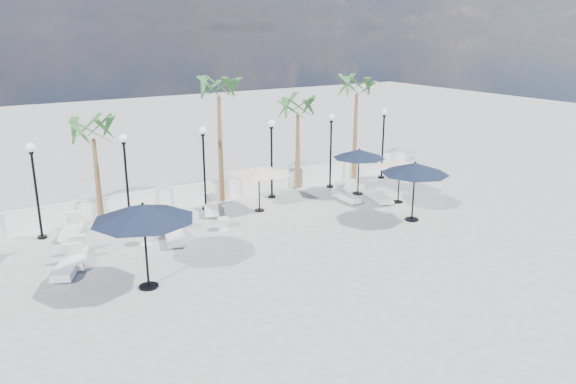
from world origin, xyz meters
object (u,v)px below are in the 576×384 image
lounger_6 (346,197)px  parasol_cream_sq_b (400,161)px  lounger_1 (68,266)px  parasol_navy_mid (415,169)px  parasol_navy_left (143,213)px  lounger_2 (71,230)px  parasol_navy_right (359,154)px  lounger_7 (378,196)px  lounger_5 (211,208)px  parasol_cream_sq_a (259,167)px  lounger_4 (175,234)px  lounger_3 (76,256)px

lounger_6 → parasol_cream_sq_b: bearing=-34.1°
lounger_1 → parasol_navy_mid: (13.75, -2.14, 2.03)m
parasol_navy_left → lounger_2: bearing=100.1°
parasol_navy_left → parasol_navy_right: (12.29, 4.73, -0.47)m
lounger_7 → parasol_navy_right: 2.28m
lounger_2 → lounger_7: size_ratio=0.96×
lounger_5 → lounger_2: bearing=-160.2°
lounger_2 → parasol_cream_sq_a: 8.21m
parasol_navy_left → parasol_cream_sq_b: (13.04, 2.61, -0.50)m
lounger_5 → parasol_navy_left: bearing=-106.6°
lounger_4 → parasol_cream_sq_a: bearing=32.7°
parasol_navy_mid → parasol_cream_sq_b: 2.58m
lounger_6 → parasol_navy_left: parasol_navy_left is taller
lounger_1 → parasol_navy_right: parasol_navy_right is taller
lounger_3 → lounger_6: 12.62m
parasol_navy_mid → parasol_navy_right: size_ratio=1.12×
lounger_4 → parasol_navy_mid: (9.57, -3.11, 2.02)m
lounger_7 → lounger_2: bearing=-176.6°
parasol_navy_right → parasol_cream_sq_b: size_ratio=0.60×
lounger_7 → lounger_5: bearing=176.8°
lounger_3 → parasol_cream_sq_a: parasol_cream_sq_a is taller
lounger_4 → lounger_1: bearing=-152.1°
lounger_7 → parasol_navy_mid: (-0.63, -2.94, 2.03)m
lounger_3 → lounger_5: bearing=39.9°
lounger_1 → lounger_6: size_ratio=1.20×
lounger_1 → lounger_7: 14.40m
lounger_7 → parasol_cream_sq_a: parasol_cream_sq_a is taller
parasol_navy_mid → lounger_1: bearing=171.2°
parasol_navy_right → parasol_cream_sq_a: (-5.49, 0.24, -0.02)m
parasol_cream_sq_a → lounger_7: bearing=-16.4°
lounger_7 → lounger_3: bearing=-164.2°
lounger_7 → parasol_navy_right: (-0.12, 1.42, 1.79)m
lounger_7 → parasol_cream_sq_b: bearing=-32.7°
lounger_4 → parasol_navy_right: bearing=21.9°
lounger_2 → parasol_navy_right: parasol_navy_right is taller
lounger_3 → parasol_navy_left: parasol_navy_left is taller
lounger_3 → parasol_navy_mid: (13.31, -2.85, 2.04)m
lounger_4 → parasol_navy_right: (10.08, 1.25, 1.78)m
lounger_4 → parasol_cream_sq_b: (10.83, -0.87, 1.74)m
lounger_6 → parasol_navy_mid: 4.29m
lounger_6 → parasol_navy_right: (1.23, 0.66, 1.82)m
lounger_1 → lounger_3: (0.44, 0.71, -0.01)m
lounger_3 → parasol_cream_sq_a: (8.34, 1.74, 1.78)m
parasol_cream_sq_a → lounger_4: bearing=-162.1°
lounger_2 → lounger_5: bearing=19.9°
lounger_1 → parasol_cream_sq_b: bearing=25.3°
lounger_5 → parasol_navy_right: 7.74m
lounger_1 → lounger_5: bearing=51.1°
lounger_6 → parasol_navy_left: size_ratio=0.55×
lounger_2 → parasol_navy_mid: 14.29m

